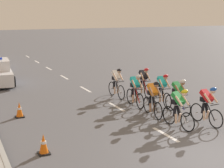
# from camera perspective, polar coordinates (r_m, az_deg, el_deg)

# --- Properties ---
(ground_plane) EXTENTS (160.00, 160.00, 0.00)m
(ground_plane) POSITION_cam_1_polar(r_m,az_deg,el_deg) (10.74, 15.56, -11.80)
(ground_plane) COLOR #56565B
(lane_markings_centre) EXTENTS (0.14, 29.60, 0.01)m
(lane_markings_centre) POSITION_cam_1_polar(r_m,az_deg,el_deg) (21.07, -6.36, 0.21)
(lane_markings_centre) COLOR white
(lane_markings_centre) RESTS_ON ground
(cyclist_lead) EXTENTS (0.46, 1.72, 1.56)m
(cyclist_lead) POSITION_cam_1_polar(r_m,az_deg,el_deg) (12.86, 11.08, -3.90)
(cyclist_lead) COLOR black
(cyclist_lead) RESTS_ON ground
(cyclist_second) EXTENTS (0.44, 1.72, 1.56)m
(cyclist_second) POSITION_cam_1_polar(r_m,az_deg,el_deg) (13.49, 15.58, -3.38)
(cyclist_second) COLOR black
(cyclist_second) RESTS_ON ground
(cyclist_third) EXTENTS (0.44, 1.72, 1.56)m
(cyclist_third) POSITION_cam_1_polar(r_m,az_deg,el_deg) (14.14, 6.85, -2.32)
(cyclist_third) COLOR black
(cyclist_third) RESTS_ON ground
(cyclist_fourth) EXTENTS (0.43, 1.72, 1.56)m
(cyclist_fourth) POSITION_cam_1_polar(r_m,az_deg,el_deg) (14.68, 10.99, -1.93)
(cyclist_fourth) COLOR black
(cyclist_fourth) RESTS_ON ground
(cyclist_fifth) EXTENTS (0.42, 1.72, 1.56)m
(cyclist_fifth) POSITION_cam_1_polar(r_m,az_deg,el_deg) (15.54, 3.91, -0.97)
(cyclist_fifth) COLOR black
(cyclist_fifth) RESTS_ON ground
(cyclist_sixth) EXTENTS (0.44, 1.72, 1.56)m
(cyclist_sixth) POSITION_cam_1_polar(r_m,az_deg,el_deg) (15.77, 8.39, -0.88)
(cyclist_sixth) COLOR black
(cyclist_sixth) RESTS_ON ground
(cyclist_seventh) EXTENTS (0.42, 1.72, 1.56)m
(cyclist_seventh) POSITION_cam_1_polar(r_m,az_deg,el_deg) (17.16, 0.78, 0.28)
(cyclist_seventh) COLOR black
(cyclist_seventh) RESTS_ON ground
(cyclist_eighth) EXTENTS (0.43, 1.72, 1.56)m
(cyclist_eighth) POSITION_cam_1_polar(r_m,az_deg,el_deg) (17.38, 5.29, 0.38)
(cyclist_eighth) COLOR black
(cyclist_eighth) RESTS_ON ground
(traffic_cone_near) EXTENTS (0.36, 0.36, 0.64)m
(traffic_cone_near) POSITION_cam_1_polar(r_m,az_deg,el_deg) (10.73, -11.36, -9.82)
(traffic_cone_near) COLOR black
(traffic_cone_near) RESTS_ON ground
(traffic_cone_mid) EXTENTS (0.36, 0.36, 0.64)m
(traffic_cone_mid) POSITION_cam_1_polar(r_m,az_deg,el_deg) (14.56, -15.19, -4.19)
(traffic_cone_mid) COLOR black
(traffic_cone_mid) RESTS_ON ground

